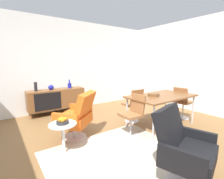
{
  "coord_description": "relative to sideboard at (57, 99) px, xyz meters",
  "views": [
    {
      "loc": [
        -1.77,
        -2.45,
        1.5
      ],
      "look_at": [
        0.31,
        0.46,
        0.9
      ],
      "focal_mm": 25.86,
      "sensor_mm": 36.0,
      "label": 1
    }
  ],
  "objects": [
    {
      "name": "wall_back",
      "position": [
        0.39,
        0.3,
        0.96
      ],
      "size": [
        6.8,
        0.12,
        2.8
      ],
      "primitive_type": "cube",
      "color": "silver",
      "rests_on": "ground_plane"
    },
    {
      "name": "armchair_black_shell",
      "position": [
        0.41,
        -3.76,
        0.03
      ],
      "size": [
        0.83,
        0.79,
        0.95
      ],
      "color": "black",
      "rests_on": "ground_plane"
    },
    {
      "name": "sideboard",
      "position": [
        0.0,
        0.0,
        0.0
      ],
      "size": [
        1.6,
        0.45,
        0.72
      ],
      "color": "brown",
      "rests_on": "ground_plane"
    },
    {
      "name": "vase_ceramic_small",
      "position": [
        -0.54,
        0.0,
        0.41
      ],
      "size": [
        0.08,
        0.08,
        0.25
      ],
      "color": "black",
      "rests_on": "sideboard"
    },
    {
      "name": "vase_sculptural_dark",
      "position": [
        -0.14,
        0.0,
        0.35
      ],
      "size": [
        0.15,
        0.15,
        0.14
      ],
      "color": "navy",
      "rests_on": "sideboard"
    },
    {
      "name": "side_table_round",
      "position": [
        -0.58,
        -2.27,
        -0.12
      ],
      "size": [
        0.44,
        0.44,
        0.52
      ],
      "color": "white",
      "rests_on": "ground_plane"
    },
    {
      "name": "dining_chair_back_left",
      "position": [
        1.36,
        -1.87,
        0.03
      ],
      "size": [
        0.41,
        0.44,
        0.86
      ],
      "color": "brown",
      "rests_on": "ground_plane"
    },
    {
      "name": "wall_right",
      "position": [
        3.59,
        -2.3,
        0.96
      ],
      "size": [
        0.12,
        5.6,
        2.8
      ],
      "primitive_type": "cube",
      "color": "silver",
      "rests_on": "ground_plane"
    },
    {
      "name": "lounge_chair_red",
      "position": [
        -0.17,
        -1.87,
        0.03
      ],
      "size": [
        0.91,
        0.9,
        0.95
      ],
      "color": "#D85919",
      "rests_on": "ground_plane"
    },
    {
      "name": "fruit_bowl",
      "position": [
        -0.59,
        -2.27,
        0.12
      ],
      "size": [
        0.2,
        0.2,
        0.11
      ],
      "color": "#262628",
      "rests_on": "side_table_round"
    },
    {
      "name": "vase_cobalt",
      "position": [
        0.41,
        0.0,
        0.37
      ],
      "size": [
        0.11,
        0.11,
        0.26
      ],
      "color": "navy",
      "rests_on": "sideboard"
    },
    {
      "name": "dining_chair_far_end",
      "position": [
        2.6,
        -2.43,
        0.03
      ],
      "size": [
        0.44,
        0.42,
        0.86
      ],
      "color": "brown",
      "rests_on": "ground_plane"
    },
    {
      "name": "dining_table",
      "position": [
        1.71,
        -2.42,
        0.26
      ],
      "size": [
        1.6,
        0.9,
        0.74
      ],
      "color": "brown",
      "rests_on": "ground_plane"
    },
    {
      "name": "ground_plane",
      "position": [
        0.39,
        -2.3,
        -0.44
      ],
      "size": [
        8.32,
        8.32,
        0.0
      ],
      "primitive_type": "plane",
      "color": "brown"
    },
    {
      "name": "area_rug",
      "position": [
        0.11,
        -2.82,
        -0.44
      ],
      "size": [
        2.2,
        1.7,
        0.01
      ],
      "primitive_type": "cube",
      "color": "#B7AD99",
      "rests_on": "ground_plane"
    },
    {
      "name": "wooden_bowl_on_table",
      "position": [
        1.51,
        -2.35,
        0.33
      ],
      "size": [
        0.26,
        0.26,
        0.06
      ],
      "primitive_type": "cylinder",
      "color": "brown",
      "rests_on": "dining_table"
    },
    {
      "name": "dining_chair_near_window",
      "position": [
        0.82,
        -2.43,
        0.03
      ],
      "size": [
        0.43,
        0.41,
        0.86
      ],
      "color": "brown",
      "rests_on": "ground_plane"
    }
  ]
}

